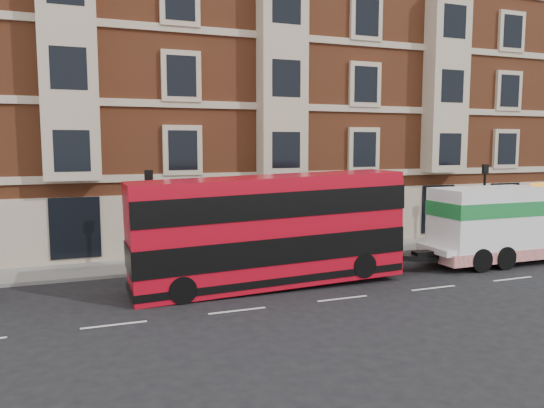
{
  "coord_description": "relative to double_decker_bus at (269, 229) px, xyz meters",
  "views": [
    {
      "loc": [
        -9.03,
        -16.64,
        5.6
      ],
      "look_at": [
        -1.23,
        4.0,
        3.09
      ],
      "focal_mm": 35.0,
      "sensor_mm": 36.0,
      "label": 1
    }
  ],
  "objects": [
    {
      "name": "sidewalk",
      "position": [
        1.93,
        4.97,
        -2.23
      ],
      "size": [
        90.0,
        3.0,
        0.15
      ],
      "primitive_type": "cube",
      "color": "slate",
      "rests_on": "ground"
    },
    {
      "name": "ground",
      "position": [
        1.93,
        -2.53,
        -2.31
      ],
      "size": [
        120.0,
        120.0,
        0.0
      ],
      "primitive_type": "plane",
      "color": "black",
      "rests_on": "ground"
    },
    {
      "name": "lamp_post_west",
      "position": [
        -4.07,
        3.67,
        0.37
      ],
      "size": [
        0.35,
        0.15,
        4.35
      ],
      "color": "black",
      "rests_on": "sidewalk"
    },
    {
      "name": "lamp_post_east",
      "position": [
        13.93,
        3.67,
        0.37
      ],
      "size": [
        0.35,
        0.15,
        4.35
      ],
      "color": "black",
      "rests_on": "sidewalk"
    },
    {
      "name": "tow_truck",
      "position": [
        12.06,
        0.0,
        -0.4
      ],
      "size": [
        8.62,
        2.55,
        3.59
      ],
      "color": "white",
      "rests_on": "ground"
    },
    {
      "name": "double_decker_bus",
      "position": [
        0.0,
        0.0,
        0.0
      ],
      "size": [
        10.76,
        2.47,
        4.36
      ],
      "color": "red",
      "rests_on": "ground"
    },
    {
      "name": "victorian_terrace",
      "position": [
        2.43,
        12.47,
        7.76
      ],
      "size": [
        45.0,
        12.0,
        20.4
      ],
      "color": "brown",
      "rests_on": "ground"
    }
  ]
}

